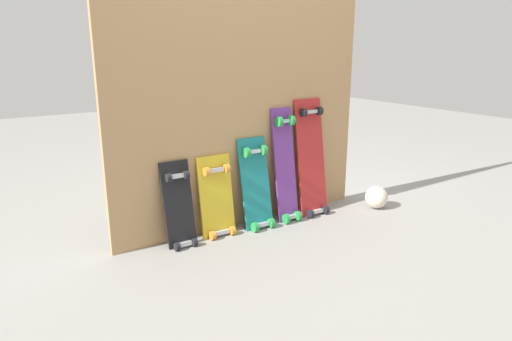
{
  "coord_description": "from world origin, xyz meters",
  "views": [
    {
      "loc": [
        -1.58,
        -2.46,
        1.2
      ],
      "look_at": [
        0.0,
        -0.07,
        0.4
      ],
      "focal_mm": 32.25,
      "sensor_mm": 36.0,
      "label": 1
    }
  ],
  "objects_px": {
    "skateboard_yellow": "(217,201)",
    "skateboard_purple": "(286,170)",
    "skateboard_red": "(311,162)",
    "rubber_ball": "(376,197)",
    "skateboard_teal": "(256,188)",
    "skateboard_black": "(179,210)"
  },
  "relations": [
    {
      "from": "skateboard_black",
      "to": "skateboard_yellow",
      "type": "bearing_deg",
      "value": 2.95
    },
    {
      "from": "skateboard_red",
      "to": "skateboard_teal",
      "type": "bearing_deg",
      "value": -179.99
    },
    {
      "from": "skateboard_black",
      "to": "skateboard_yellow",
      "type": "relative_size",
      "value": 1.01
    },
    {
      "from": "skateboard_red",
      "to": "rubber_ball",
      "type": "height_order",
      "value": "skateboard_red"
    },
    {
      "from": "skateboard_red",
      "to": "skateboard_black",
      "type": "bearing_deg",
      "value": 179.4
    },
    {
      "from": "skateboard_black",
      "to": "skateboard_teal",
      "type": "bearing_deg",
      "value": -1.12
    },
    {
      "from": "skateboard_black",
      "to": "skateboard_red",
      "type": "height_order",
      "value": "skateboard_red"
    },
    {
      "from": "skateboard_black",
      "to": "skateboard_yellow",
      "type": "distance_m",
      "value": 0.27
    },
    {
      "from": "skateboard_yellow",
      "to": "skateboard_red",
      "type": "height_order",
      "value": "skateboard_red"
    },
    {
      "from": "skateboard_black",
      "to": "rubber_ball",
      "type": "xyz_separation_m",
      "value": [
        1.5,
        -0.22,
        -0.14
      ]
    },
    {
      "from": "skateboard_black",
      "to": "skateboard_red",
      "type": "bearing_deg",
      "value": -0.6
    },
    {
      "from": "skateboard_yellow",
      "to": "skateboard_purple",
      "type": "xyz_separation_m",
      "value": [
        0.53,
        -0.02,
        0.13
      ]
    },
    {
      "from": "skateboard_teal",
      "to": "skateboard_yellow",
      "type": "bearing_deg",
      "value": 175.08
    },
    {
      "from": "rubber_ball",
      "to": "skateboard_red",
      "type": "bearing_deg",
      "value": 156.5
    },
    {
      "from": "skateboard_teal",
      "to": "skateboard_purple",
      "type": "xyz_separation_m",
      "value": [
        0.24,
        0.0,
        0.09
      ]
    },
    {
      "from": "skateboard_yellow",
      "to": "rubber_ball",
      "type": "bearing_deg",
      "value": -10.58
    },
    {
      "from": "skateboard_purple",
      "to": "rubber_ball",
      "type": "xyz_separation_m",
      "value": [
        0.7,
        -0.21,
        -0.27
      ]
    },
    {
      "from": "skateboard_purple",
      "to": "skateboard_red",
      "type": "bearing_deg",
      "value": -0.38
    },
    {
      "from": "skateboard_teal",
      "to": "skateboard_red",
      "type": "distance_m",
      "value": 0.48
    },
    {
      "from": "skateboard_teal",
      "to": "rubber_ball",
      "type": "bearing_deg",
      "value": -12.27
    },
    {
      "from": "skateboard_red",
      "to": "rubber_ball",
      "type": "xyz_separation_m",
      "value": [
        0.47,
        -0.21,
        -0.29
      ]
    },
    {
      "from": "skateboard_red",
      "to": "skateboard_yellow",
      "type": "bearing_deg",
      "value": 178.15
    }
  ]
}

